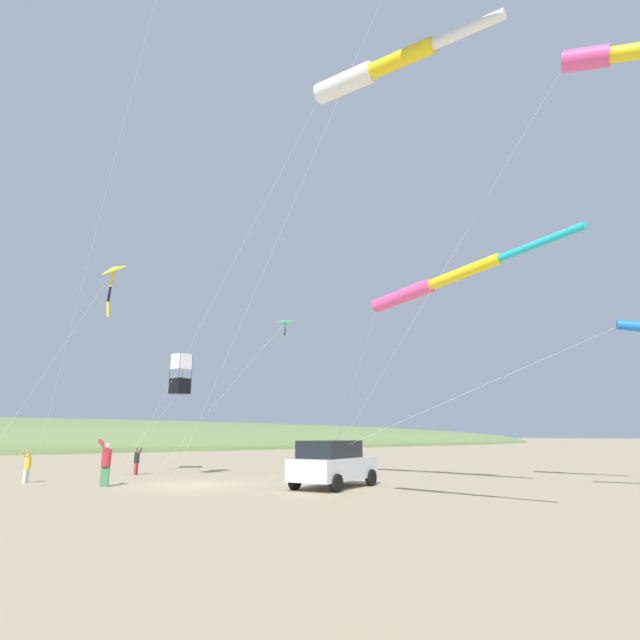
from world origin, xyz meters
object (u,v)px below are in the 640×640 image
(kite_box_small_distant, at_px, (181,374))
(parked_car, at_px, (333,463))
(person_child_green_jacket, at_px, (27,465))
(cooler_box, at_px, (294,478))
(kite_windsock_white_trailing, at_px, (374,71))
(person_child_grey_jacket, at_px, (137,460))
(kite_windsock_checkered_midright, at_px, (433,284))
(kite_delta_striped_overhead, at_px, (285,322))
(kite_delta_rainbow_low_near, at_px, (112,271))
(kite_windsock_long_streamer_left, at_px, (612,55))
(person_adult_flyer, at_px, (106,461))

(kite_box_small_distant, bearing_deg, parked_car, -161.94)
(person_child_green_jacket, bearing_deg, cooler_box, -128.49)
(kite_windsock_white_trailing, bearing_deg, person_child_grey_jacket, 7.88)
(parked_car, height_order, kite_windsock_checkered_midright, kite_windsock_checkered_midright)
(kite_box_small_distant, bearing_deg, kite_windsock_checkered_midright, -178.36)
(kite_delta_striped_overhead, bearing_deg, cooler_box, 149.93)
(kite_delta_striped_overhead, xyz_separation_m, kite_delta_rainbow_low_near, (1.77, 9.70, 1.72))
(kite_windsock_long_streamer_left, bearing_deg, kite_delta_striped_overhead, 2.32)
(person_adult_flyer, bearing_deg, kite_windsock_checkered_midright, -161.18)
(kite_windsock_long_streamer_left, bearing_deg, person_child_grey_jacket, 19.47)
(person_child_green_jacket, xyz_separation_m, kite_delta_rainbow_low_near, (0.22, -2.89, 9.64))
(parked_car, distance_m, person_adult_flyer, 9.36)
(person_child_green_jacket, bearing_deg, person_child_grey_jacket, -72.17)
(cooler_box, relative_size, kite_windsock_long_streamer_left, 0.04)
(kite_windsock_long_streamer_left, distance_m, kite_delta_rainbow_low_near, 23.82)
(person_child_grey_jacket, distance_m, kite_windsock_checkered_midright, 20.00)
(person_child_green_jacket, bearing_deg, kite_delta_rainbow_low_near, -85.70)
(parked_car, relative_size, kite_box_small_distant, 0.76)
(kite_windsock_white_trailing, distance_m, kite_windsock_long_streamer_left, 8.42)
(kite_delta_rainbow_low_near, bearing_deg, cooler_box, -139.99)
(kite_delta_rainbow_low_near, bearing_deg, parked_car, -148.14)
(kite_windsock_white_trailing, xyz_separation_m, kite_windsock_long_streamer_left, (-6.21, -5.67, -0.42))
(person_adult_flyer, height_order, kite_delta_striped_overhead, kite_delta_striped_overhead)
(person_adult_flyer, relative_size, person_child_green_jacket, 1.36)
(kite_windsock_white_trailing, height_order, kite_windsock_long_streamer_left, kite_windsock_white_trailing)
(person_child_grey_jacket, xyz_separation_m, kite_windsock_long_streamer_left, (-22.38, -7.91, 14.47))
(person_adult_flyer, xyz_separation_m, kite_box_small_distant, (2.68, -4.16, 4.11))
(person_child_grey_jacket, bearing_deg, person_adult_flyer, 149.90)
(kite_windsock_long_streamer_left, bearing_deg, cooler_box, 17.26)
(kite_windsock_long_streamer_left, bearing_deg, person_child_green_jacket, 32.94)
(person_child_grey_jacket, bearing_deg, kite_delta_striped_overhead, -114.87)
(kite_box_small_distant, distance_m, kite_windsock_checkered_midright, 16.29)
(kite_box_small_distant, height_order, kite_windsock_checkered_midright, kite_windsock_checkered_midright)
(cooler_box, relative_size, kite_delta_striped_overhead, 0.07)
(person_child_green_jacket, distance_m, kite_windsock_long_streamer_left, 28.52)
(cooler_box, xyz_separation_m, person_adult_flyer, (3.49, 7.03, 0.83))
(person_child_grey_jacket, bearing_deg, parked_car, -162.12)
(cooler_box, xyz_separation_m, kite_delta_rainbow_low_near, (7.56, 6.35, 10.19))
(kite_delta_striped_overhead, bearing_deg, person_child_green_jacket, 82.95)
(kite_windsock_long_streamer_left, height_order, kite_delta_rainbow_low_near, kite_windsock_long_streamer_left)
(parked_car, relative_size, kite_windsock_checkered_midright, 0.31)
(kite_windsock_white_trailing, relative_size, kite_windsock_long_streamer_left, 1.16)
(cooler_box, bearing_deg, kite_windsock_checkered_midright, 166.56)
(cooler_box, height_order, kite_windsock_long_streamer_left, kite_windsock_long_streamer_left)
(cooler_box, bearing_deg, kite_windsock_white_trailing, 167.66)
(person_adult_flyer, relative_size, kite_delta_rainbow_low_near, 0.17)
(kite_windsock_checkered_midright, distance_m, kite_delta_striped_overhead, 17.05)
(kite_windsock_long_streamer_left, relative_size, kite_delta_rainbow_low_near, 1.47)
(person_child_green_jacket, bearing_deg, kite_delta_striped_overhead, -97.05)
(person_child_grey_jacket, relative_size, kite_delta_striped_overhead, 0.16)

